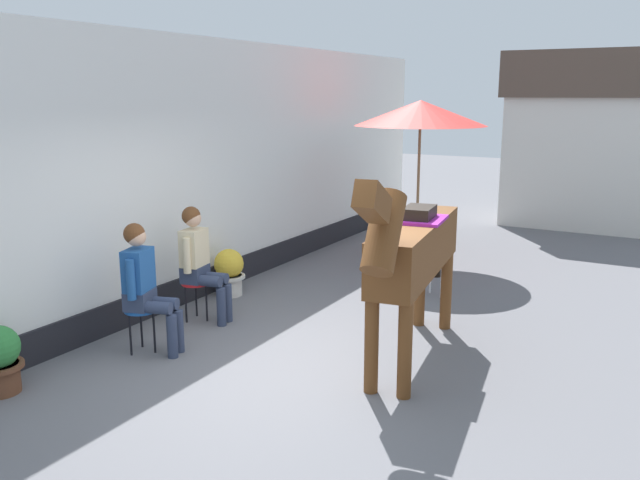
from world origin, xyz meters
name	(u,v)px	position (x,y,z in m)	size (l,w,h in m)	color
ground_plane	(409,293)	(0.00, 3.00, 0.00)	(40.00, 40.00, 0.00)	slate
pub_facade_wall	(189,182)	(-2.55, 1.50, 1.54)	(0.34, 14.00, 3.40)	white
distant_cottage	(595,137)	(1.40, 9.56, 1.80)	(3.40, 2.60, 3.50)	silver
seated_visitor_near	(145,282)	(-1.61, -0.35, 0.78)	(0.61, 0.48, 1.39)	#194C99
seated_visitor_far	(199,258)	(-1.77, 0.71, 0.78)	(0.61, 0.48, 1.39)	red
saddled_horse_center	(413,251)	(0.88, 0.79, 1.16)	(0.74, 2.99, 2.06)	brown
flower_planter_far	(229,271)	(-2.09, 1.71, 0.33)	(0.43, 0.43, 0.64)	beige
cafe_parasol	(420,114)	(-0.61, 4.83, 2.36)	(2.10, 2.10, 2.58)	black
spare_stool_white	(433,267)	(0.32, 3.01, 0.40)	(0.32, 0.32, 0.46)	white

